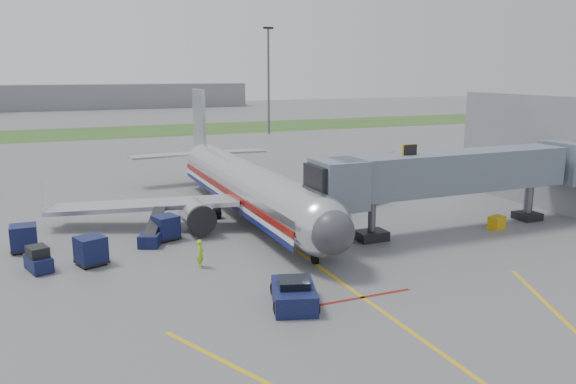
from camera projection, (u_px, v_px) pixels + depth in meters
name	position (u px, v px, depth m)	size (l,w,h in m)	color
ground	(329.00, 274.00, 34.11)	(400.00, 400.00, 0.00)	#565659
grass_strip	(129.00, 131.00, 115.11)	(300.00, 25.00, 0.01)	#2D4C1E
apron_markings	(398.00, 323.00, 27.45)	(21.52, 50.00, 0.01)	gold
airliner	(247.00, 185.00, 47.28)	(32.10, 35.67, 10.25)	silver
jet_bridge	(451.00, 173.00, 42.58)	(25.30, 4.00, 6.90)	slate
terminal	(562.00, 147.00, 53.52)	(10.00, 16.00, 10.00)	slate
light_mast_right	(269.00, 78.00, 108.89)	(2.00, 0.44, 20.40)	#595B60
distant_terminal	(64.00, 97.00, 182.44)	(120.00, 14.00, 8.00)	slate
pushback_tug	(294.00, 294.00, 29.35)	(3.14, 4.04, 1.48)	#0E0C35
baggage_tug	(38.00, 260.00, 34.50)	(1.78, 2.47, 1.56)	#0E0C35
baggage_cart_a	(166.00, 227.00, 40.88)	(2.07, 2.07, 1.78)	#0E0C35
baggage_cart_b	(24.00, 238.00, 38.17)	(1.72, 1.72, 1.84)	#0E0C35
baggage_cart_c	(91.00, 250.00, 35.53)	(2.19, 2.19, 1.84)	#0E0C35
belt_loader	(153.00, 235.00, 40.36)	(2.73, 4.33, 2.07)	#0E0C35
ground_power_cart	(497.00, 223.00, 43.71)	(1.46, 1.17, 1.02)	#C7930B
ramp_worker	(201.00, 254.00, 35.07)	(0.65, 0.43, 1.79)	#8CE21A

